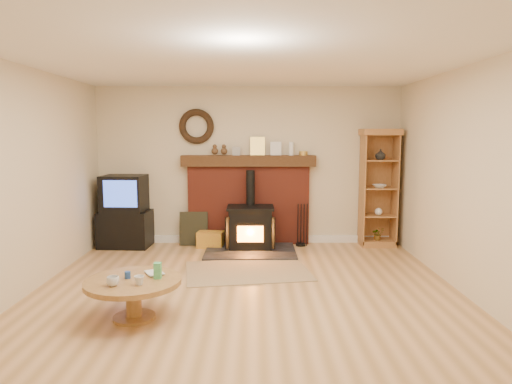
{
  "coord_description": "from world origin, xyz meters",
  "views": [
    {
      "loc": [
        0.1,
        -4.83,
        1.83
      ],
      "look_at": [
        0.12,
        1.0,
        1.09
      ],
      "focal_mm": 32.0,
      "sensor_mm": 36.0,
      "label": 1
    }
  ],
  "objects_px": {
    "coffee_table": "(133,287)",
    "tv_unit": "(125,213)",
    "curio_cabinet": "(378,188)",
    "wood_stove": "(250,229)"
  },
  "relations": [
    {
      "from": "coffee_table",
      "to": "tv_unit",
      "type": "bearing_deg",
      "value": 107.11
    },
    {
      "from": "coffee_table",
      "to": "curio_cabinet",
      "type": "bearing_deg",
      "value": 43.28
    },
    {
      "from": "wood_stove",
      "to": "coffee_table",
      "type": "bearing_deg",
      "value": -112.4
    },
    {
      "from": "curio_cabinet",
      "to": "coffee_table",
      "type": "bearing_deg",
      "value": -136.72
    },
    {
      "from": "wood_stove",
      "to": "tv_unit",
      "type": "bearing_deg",
      "value": 174.46
    },
    {
      "from": "wood_stove",
      "to": "coffee_table",
      "type": "distance_m",
      "value": 2.97
    },
    {
      "from": "tv_unit",
      "to": "coffee_table",
      "type": "xyz_separation_m",
      "value": [
        0.91,
        -2.95,
        -0.23
      ]
    },
    {
      "from": "wood_stove",
      "to": "tv_unit",
      "type": "relative_size",
      "value": 1.2
    },
    {
      "from": "tv_unit",
      "to": "curio_cabinet",
      "type": "distance_m",
      "value": 4.15
    },
    {
      "from": "tv_unit",
      "to": "coffee_table",
      "type": "height_order",
      "value": "tv_unit"
    }
  ]
}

